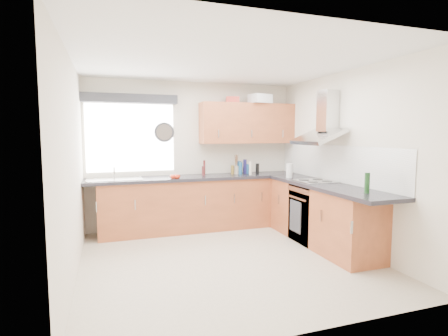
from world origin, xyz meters
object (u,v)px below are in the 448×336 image
object	(u,v)px
extractor_hood	(323,123)
washing_machine	(171,209)
oven	(314,214)
upper_cabinets	(248,123)

from	to	relation	value
extractor_hood	washing_machine	xyz separation A→B (m)	(-2.05, 1.22, -1.39)
oven	upper_cabinets	xyz separation A→B (m)	(-0.55, 1.32, 1.38)
extractor_hood	upper_cabinets	size ratio (longest dim) A/B	0.46
washing_machine	extractor_hood	bearing A→B (deg)	-21.93
extractor_hood	oven	bearing A→B (deg)	180.00
oven	washing_machine	world-z (taller)	oven
upper_cabinets	washing_machine	distance (m)	2.00
oven	extractor_hood	bearing A→B (deg)	-0.00
extractor_hood	washing_machine	size ratio (longest dim) A/B	1.03
oven	extractor_hood	distance (m)	1.35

